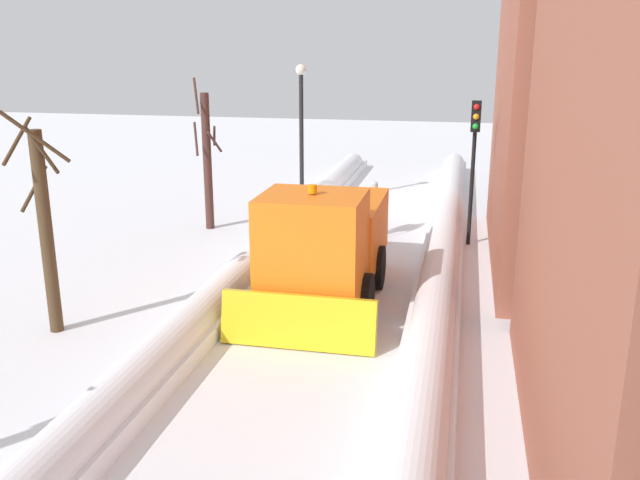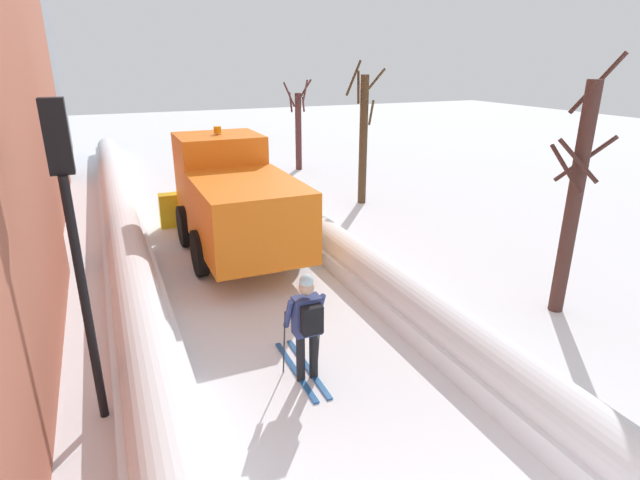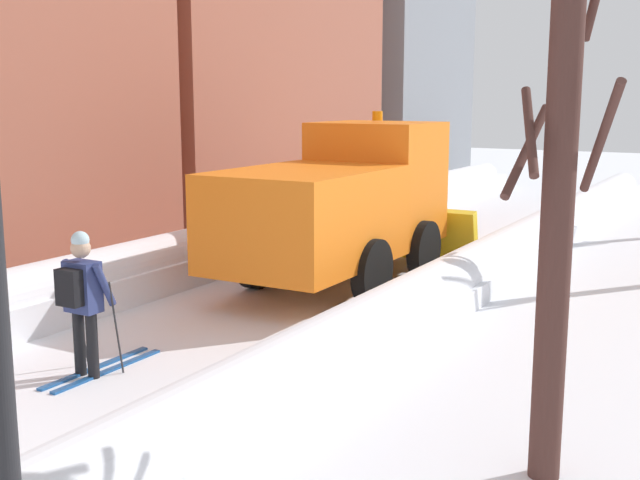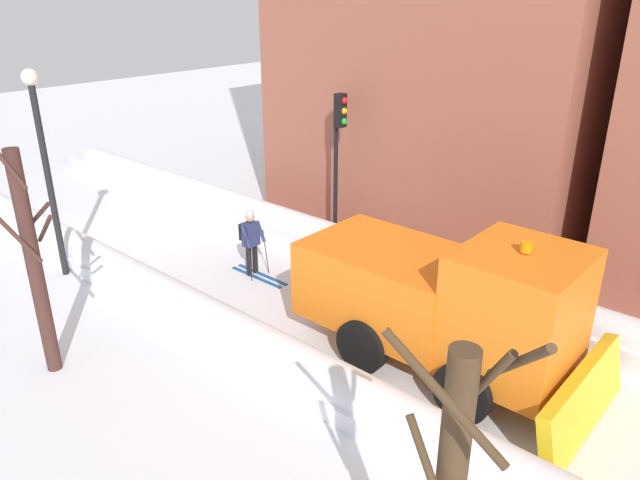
{
  "view_description": "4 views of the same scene",
  "coord_description": "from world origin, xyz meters",
  "px_view_note": "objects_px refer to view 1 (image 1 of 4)",
  "views": [
    {
      "loc": [
        -2.89,
        25.91,
        5.95
      ],
      "look_at": [
        0.7,
        9.1,
        1.0
      ],
      "focal_mm": 38.11,
      "sensor_mm": 36.0,
      "label": 1
    },
    {
      "loc": [
        -2.68,
        -1.5,
        4.82
      ],
      "look_at": [
        0.99,
        7.02,
        1.47
      ],
      "focal_mm": 28.32,
      "sensor_mm": 36.0,
      "label": 2
    },
    {
      "loc": [
        6.92,
        -1.74,
        3.37
      ],
      "look_at": [
        0.61,
        9.25,
        1.08
      ],
      "focal_mm": 44.37,
      "sensor_mm": 36.0,
      "label": 3
    },
    {
      "loc": [
        9.41,
        15.65,
        7.05
      ],
      "look_at": [
        0.02,
        7.4,
        1.74
      ],
      "focal_mm": 33.72,
      "sensor_mm": 36.0,
      "label": 4
    }
  ],
  "objects_px": {
    "traffic_light_pole": "(474,146)",
    "bare_tree_near": "(207,160)",
    "bare_tree_mid": "(45,227)",
    "skier": "(374,206)",
    "plow_truck": "(325,241)",
    "street_lamp": "(301,118)"
  },
  "relations": [
    {
      "from": "bare_tree_near",
      "to": "traffic_light_pole",
      "type": "bearing_deg",
      "value": 178.35
    },
    {
      "from": "plow_truck",
      "to": "bare_tree_mid",
      "type": "height_order",
      "value": "bare_tree_mid"
    },
    {
      "from": "traffic_light_pole",
      "to": "skier",
      "type": "bearing_deg",
      "value": -8.27
    },
    {
      "from": "street_lamp",
      "to": "bare_tree_near",
      "type": "height_order",
      "value": "street_lamp"
    },
    {
      "from": "skier",
      "to": "traffic_light_pole",
      "type": "distance_m",
      "value": 3.68
    },
    {
      "from": "plow_truck",
      "to": "skier",
      "type": "xyz_separation_m",
      "value": [
        -0.38,
        -5.94,
        -0.48
      ]
    },
    {
      "from": "plow_truck",
      "to": "traffic_light_pole",
      "type": "relative_size",
      "value": 1.36
    },
    {
      "from": "plow_truck",
      "to": "street_lamp",
      "type": "xyz_separation_m",
      "value": [
        2.9,
        -9.65,
        1.87
      ]
    },
    {
      "from": "bare_tree_near",
      "to": "bare_tree_mid",
      "type": "relative_size",
      "value": 1.04
    },
    {
      "from": "street_lamp",
      "to": "bare_tree_mid",
      "type": "relative_size",
      "value": 1.1
    },
    {
      "from": "plow_truck",
      "to": "bare_tree_mid",
      "type": "bearing_deg",
      "value": 29.73
    },
    {
      "from": "skier",
      "to": "bare_tree_near",
      "type": "bearing_deg",
      "value": 1.98
    },
    {
      "from": "traffic_light_pole",
      "to": "plow_truck",
      "type": "bearing_deg",
      "value": 58.43
    },
    {
      "from": "plow_truck",
      "to": "bare_tree_near",
      "type": "relative_size",
      "value": 1.21
    },
    {
      "from": "skier",
      "to": "traffic_light_pole",
      "type": "xyz_separation_m",
      "value": [
        -3.0,
        0.44,
        2.08
      ]
    },
    {
      "from": "traffic_light_pole",
      "to": "bare_tree_near",
      "type": "relative_size",
      "value": 0.89
    },
    {
      "from": "plow_truck",
      "to": "bare_tree_near",
      "type": "bearing_deg",
      "value": -48.14
    },
    {
      "from": "plow_truck",
      "to": "bare_tree_mid",
      "type": "distance_m",
      "value": 6.18
    },
    {
      "from": "street_lamp",
      "to": "bare_tree_near",
      "type": "xyz_separation_m",
      "value": [
        2.25,
        3.91,
        -1.01
      ]
    },
    {
      "from": "traffic_light_pole",
      "to": "bare_tree_mid",
      "type": "distance_m",
      "value": 12.21
    },
    {
      "from": "traffic_light_pole",
      "to": "street_lamp",
      "type": "bearing_deg",
      "value": -33.48
    },
    {
      "from": "traffic_light_pole",
      "to": "bare_tree_near",
      "type": "bearing_deg",
      "value": -1.65
    }
  ]
}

